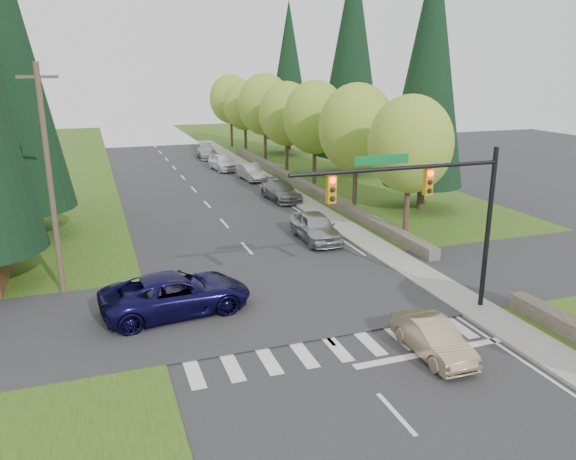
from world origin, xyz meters
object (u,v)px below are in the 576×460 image
parked_car_b (281,191)px  parked_car_e (207,152)px  suv_navy (176,294)px  parked_car_a (316,227)px  parked_car_c (251,172)px  parked_car_d (223,162)px  sedan_champagne (433,338)px

parked_car_b → parked_car_e: 21.64m
suv_navy → parked_car_a: suv_navy is taller
parked_car_a → suv_navy: bearing=-139.9°
suv_navy → parked_car_a: size_ratio=1.27×
parked_car_c → parked_car_d: (-1.26, 5.72, 0.08)m
suv_navy → parked_car_c: size_ratio=1.42×
parked_car_a → parked_car_b: 10.51m
suv_navy → parked_car_b: 20.72m
parked_car_a → parked_car_b: bearing=83.5°
parked_car_a → parked_car_e: (0.14, 32.01, -0.12)m
sedan_champagne → parked_car_d: 38.37m
parked_car_d → sedan_champagne: bearing=-98.1°
suv_navy → parked_car_e: size_ratio=1.27×
parked_car_a → parked_car_d: parked_car_a is taller
parked_car_b → parked_car_d: 14.05m
parked_car_c → parked_car_b: bearing=-94.9°
parked_car_d → parked_car_b: bearing=-90.9°
sedan_champagne → parked_car_b: parked_car_b is taller
parked_car_a → parked_car_b: (1.40, 10.41, -0.12)m
suv_navy → parked_car_e: (9.32, 39.42, -0.15)m
parked_car_b → parked_car_e: bearing=89.5°
parked_car_e → sedan_champagne: bearing=-88.9°
sedan_champagne → parked_car_e: parked_car_e is taller
suv_navy → parked_car_d: suv_navy is taller
parked_car_e → parked_car_c: bearing=-81.8°
suv_navy → parked_car_b: size_ratio=1.27×
parked_car_d → parked_car_e: bearing=83.9°
suv_navy → parked_car_d: (9.31, 31.82, -0.06)m
parked_car_b → parked_car_d: size_ratio=1.04×
parked_car_c → suv_navy: bearing=-116.9°
parked_car_b → parked_car_c: size_ratio=1.12×
sedan_champagne → parked_car_e: (1.36, 45.95, 0.06)m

